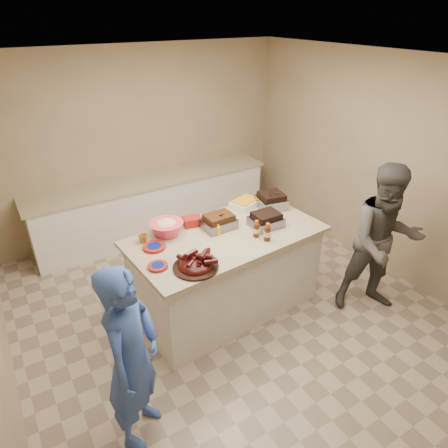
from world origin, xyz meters
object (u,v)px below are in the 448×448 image
mustard_bottle (218,235)px  plastic_cup (143,242)px  roasting_pan (271,207)px  coleslaw_bowl (167,235)px  rib_platter (196,268)px  island (226,306)px  bbq_bottle_a (256,237)px  guest_gray (370,304)px  guest_blue (143,428)px  bbq_bottle_b (267,240)px

mustard_bottle → plastic_cup: mustard_bottle is taller
roasting_pan → mustard_bottle: 0.91m
plastic_cup → coleslaw_bowl: bearing=3.7°
roasting_pan → plastic_cup: bearing=-170.6°
rib_platter → mustard_bottle: (0.49, 0.42, 0.00)m
island → coleslaw_bowl: bearing=144.9°
bbq_bottle_a → guest_gray: bearing=-28.3°
coleslaw_bowl → bbq_bottle_a: coleslaw_bowl is taller
coleslaw_bowl → mustard_bottle: size_ratio=2.70×
rib_platter → mustard_bottle: bearing=40.3°
plastic_cup → rib_platter: bearing=-70.4°
island → plastic_cup: size_ratio=22.00×
guest_blue → mustard_bottle: bearing=-9.7°
bbq_bottle_a → guest_blue: bearing=-155.7°
roasting_pan → mustard_bottle: (-0.88, -0.23, 0.00)m
rib_platter → bbq_bottle_b: size_ratio=2.15×
roasting_pan → coleslaw_bowl: (-1.34, 0.06, 0.00)m
island → roasting_pan: size_ratio=6.51×
guest_gray → rib_platter: bearing=-165.6°
bbq_bottle_b → plastic_cup: size_ratio=2.12×
rib_platter → island: bearing=33.8°
bbq_bottle_b → guest_blue: bbq_bottle_b is taller
island → rib_platter: 1.20m
island → mustard_bottle: 0.98m
coleslaw_bowl → guest_blue: 1.83m
guest_blue → bbq_bottle_b: bearing=-26.1°
bbq_bottle_b → guest_blue: (-1.71, -0.63, -0.98)m
plastic_cup → island: bearing=-20.5°
coleslaw_bowl → roasting_pan: bearing=-2.4°
bbq_bottle_a → bbq_bottle_b: bearing=-67.1°
bbq_bottle_a → roasting_pan: bearing=40.3°
roasting_pan → guest_gray: bearing=-48.7°
guest_blue → guest_gray: 2.89m
bbq_bottle_a → guest_blue: bbq_bottle_a is taller
coleslaw_bowl → mustard_bottle: bearing=-32.0°
roasting_pan → coleslaw_bowl: 1.34m
guest_blue → island: bearing=-12.3°
rib_platter → coleslaw_bowl: bearing=87.5°
roasting_pan → plastic_cup: 1.62m
island → bbq_bottle_a: 1.03m
bbq_bottle_a → coleslaw_bowl: bearing=145.8°
rib_platter → guest_gray: size_ratio=0.25×
bbq_bottle_b → coleslaw_bowl: bearing=142.0°
bbq_bottle_a → guest_blue: size_ratio=0.12×
coleslaw_bowl → mustard_bottle: 0.54m
plastic_cup → guest_blue: bearing=-115.4°
bbq_bottle_b → guest_gray: (1.18, -0.54, -0.98)m
coleslaw_bowl → guest_blue: bearing=-124.4°
bbq_bottle_a → guest_gray: size_ratio=0.11×
bbq_bottle_a → guest_gray: 1.71m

